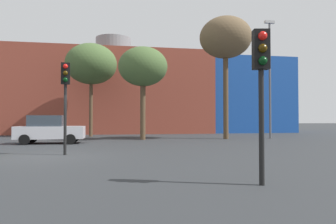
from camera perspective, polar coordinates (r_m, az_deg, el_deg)
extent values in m
plane|color=#2D3033|center=(13.23, -21.78, -7.71)|extent=(200.00, 200.00, 0.00)
cube|color=brown|center=(36.07, -10.08, 3.29)|extent=(21.13, 10.07, 8.83)
cube|color=#19479E|center=(39.20, 13.23, 2.70)|extent=(9.86, 9.07, 8.51)
cylinder|color=slate|center=(36.91, -10.04, 11.70)|extent=(4.00, 4.00, 2.00)
cube|color=silver|center=(20.38, -20.82, -3.54)|extent=(4.00, 1.71, 0.76)
cube|color=#333D47|center=(20.41, -21.46, -1.53)|extent=(2.00, 1.52, 0.67)
cylinder|color=black|center=(21.06, -16.93, -4.53)|extent=(0.61, 0.21, 0.61)
cylinder|color=black|center=(19.32, -17.57, -4.82)|extent=(0.61, 0.21, 0.61)
cylinder|color=black|center=(21.52, -23.76, -4.41)|extent=(0.61, 0.21, 0.61)
cylinder|color=black|center=(19.83, -24.97, -4.66)|extent=(0.61, 0.21, 0.61)
cylinder|color=black|center=(7.29, 16.87, -2.67)|extent=(0.12, 0.12, 2.62)
cube|color=black|center=(7.46, 16.77, 10.96)|extent=(0.40, 0.30, 0.90)
sphere|color=red|center=(7.40, 17.07, 13.30)|extent=(0.20, 0.20, 0.20)
sphere|color=#3C2905|center=(7.33, 17.09, 11.18)|extent=(0.20, 0.20, 0.20)
sphere|color=black|center=(7.27, 17.10, 9.03)|extent=(0.20, 0.20, 0.20)
cylinder|color=black|center=(13.62, -18.44, -1.31)|extent=(0.12, 0.12, 2.96)
cube|color=black|center=(13.76, -18.38, 6.76)|extent=(0.38, 0.27, 0.90)
sphere|color=red|center=(13.66, -18.40, 8.00)|extent=(0.20, 0.20, 0.20)
sphere|color=#3C2905|center=(13.62, -18.41, 6.84)|extent=(0.20, 0.20, 0.20)
sphere|color=black|center=(13.58, -18.42, 5.67)|extent=(0.20, 0.20, 0.20)
cylinder|color=brown|center=(27.78, -14.03, 0.87)|extent=(0.31, 0.31, 5.12)
ellipsoid|color=#476033|center=(28.19, -13.99, 8.59)|extent=(4.46, 4.46, 3.57)
cylinder|color=brown|center=(24.09, 10.61, 3.08)|extent=(0.39, 0.39, 6.70)
ellipsoid|color=brown|center=(24.83, 10.56, 13.36)|extent=(3.98, 3.98, 3.19)
cylinder|color=brown|center=(22.77, -4.67, 0.41)|extent=(0.39, 0.39, 4.39)
ellipsoid|color=#476033|center=(23.10, -4.65, 8.36)|extent=(3.63, 3.63, 2.90)
cylinder|color=#59595E|center=(25.48, 18.29, 5.46)|extent=(0.16, 0.16, 8.98)
cube|color=#B2B2B2|center=(26.44, 18.21, 15.50)|extent=(0.80, 0.24, 0.20)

